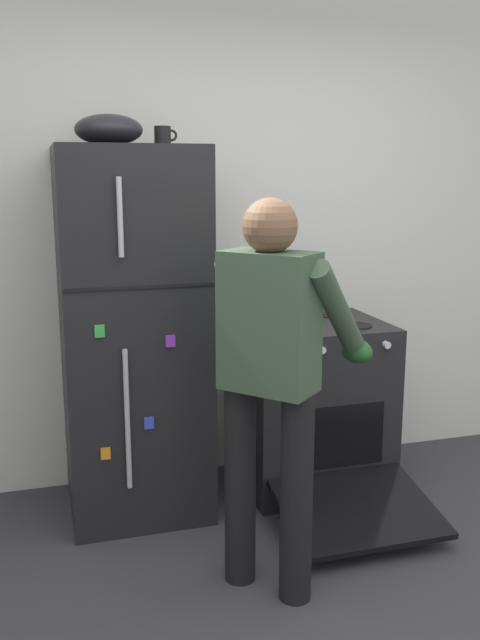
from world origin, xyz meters
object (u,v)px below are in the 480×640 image
person_cook (273,364)px  stove_range (312,406)px  coffee_mug (163,136)px  red_pot (288,316)px  mixing_bowl (109,130)px  refrigerator (133,334)px

person_cook → stove_range: bearing=58.4°
stove_range → coffee_mug: bearing=175.0°
person_cook → coffee_mug: coffee_mug is taller
stove_range → person_cook: size_ratio=0.76×
stove_range → red_pot: (-0.16, -0.03, 0.52)m
mixing_bowl → red_pot: bearing=-3.3°
red_pot → person_cook: bearing=-114.0°
person_cook → mixing_bowl: (-0.51, 0.87, 0.93)m
stove_range → person_cook: bearing=-121.6°
refrigerator → stove_range: 1.06m
person_cook → coffee_mug: (-0.25, 0.92, 0.90)m
person_cook → coffee_mug: 1.31m
stove_range → red_pot: size_ratio=3.59×
refrigerator → stove_range: (0.96, -0.02, -0.46)m
person_cook → red_pot: size_ratio=4.73×
coffee_mug → refrigerator: bearing=-164.6°
stove_range → red_pot: 0.54m
refrigerator → person_cook: bearing=-63.7°
red_pot → mixing_bowl: size_ratio=1.08×
mixing_bowl → stove_range: bearing=-1.0°
red_pot → mixing_bowl: (-0.88, 0.05, 0.92)m
person_cook → coffee_mug: size_ratio=14.28×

